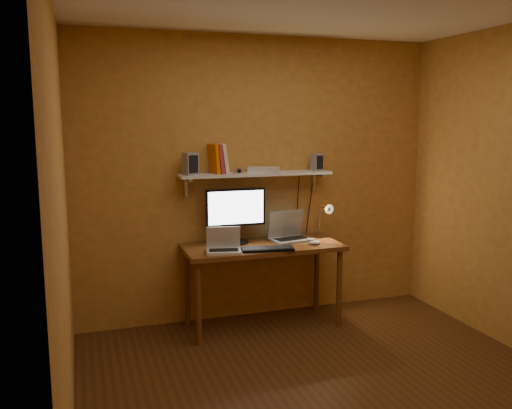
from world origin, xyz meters
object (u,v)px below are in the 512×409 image
object	(u,v)px
mouse	(315,243)
speaker_right	(317,162)
monitor	(236,213)
shelf_camera	(238,171)
netbook	(224,245)
keyboard	(268,249)
laptop	(289,232)
wall_shelf	(256,174)
desk	(263,254)
desk_lamp	(325,215)
router	(263,170)
speaker_left	(190,164)

from	to	relation	value
mouse	speaker_right	distance (m)	0.78
monitor	shelf_camera	size ratio (longest dim) A/B	5.83
netbook	mouse	bearing A→B (deg)	11.43
keyboard	shelf_camera	distance (m)	0.74
keyboard	netbook	bearing A→B (deg)	177.39
laptop	shelf_camera	xyz separation A→B (m)	(-0.48, 0.01, 0.58)
wall_shelf	mouse	world-z (taller)	wall_shelf
mouse	desk	bearing A→B (deg)	-178.06
wall_shelf	shelf_camera	xyz separation A→B (m)	(-0.19, -0.07, 0.04)
wall_shelf	mouse	size ratio (longest dim) A/B	13.75
speaker_right	shelf_camera	bearing A→B (deg)	171.53
desk	desk_lamp	bearing A→B (deg)	10.81
shelf_camera	desk	bearing A→B (deg)	-34.56
keyboard	router	distance (m)	0.75
wall_shelf	speaker_right	distance (m)	0.61
desk	netbook	xyz separation A→B (m)	(-0.39, -0.12, 0.14)
laptop	keyboard	xyz separation A→B (m)	(-0.32, -0.32, -0.06)
wall_shelf	speaker_left	world-z (taller)	speaker_left
desk	keyboard	world-z (taller)	keyboard
desk	laptop	distance (m)	0.35
keyboard	mouse	xyz separation A→B (m)	(0.47, 0.07, 0.01)
netbook	shelf_camera	xyz separation A→B (m)	(0.20, 0.25, 0.59)
desk_lamp	router	world-z (taller)	router
monitor	router	distance (m)	0.46
keyboard	speaker_left	bearing A→B (deg)	156.35
desk	wall_shelf	distance (m)	0.72
laptop	speaker_right	xyz separation A→B (m)	(0.30, 0.08, 0.63)
desk_lamp	mouse	bearing A→B (deg)	-129.86
monitor	keyboard	size ratio (longest dim) A/B	1.24
keyboard	mouse	world-z (taller)	mouse
mouse	desk_lamp	bearing A→B (deg)	69.45
desk	laptop	world-z (taller)	laptop
monitor	shelf_camera	bearing A→B (deg)	-41.56
desk	shelf_camera	size ratio (longest dim) A/B	14.97
desk	mouse	distance (m)	0.47
desk_lamp	speaker_right	xyz separation A→B (m)	(-0.06, 0.07, 0.50)
monitor	desk_lamp	xyz separation A→B (m)	(0.87, -0.02, -0.07)
desk	speaker_right	size ratio (longest dim) A/B	8.83
laptop	speaker_left	distance (m)	1.11
desk	laptop	bearing A→B (deg)	21.45
keyboard	mouse	bearing A→B (deg)	18.58
netbook	speaker_left	world-z (taller)	speaker_left
mouse	router	distance (m)	0.80
monitor	keyboard	distance (m)	0.48
speaker_right	mouse	bearing A→B (deg)	-129.02
laptop	netbook	distance (m)	0.73
monitor	mouse	xyz separation A→B (m)	(0.65, -0.28, -0.26)
desk_lamp	wall_shelf	bearing A→B (deg)	174.12
keyboard	desk_lamp	distance (m)	0.79
desk_lamp	router	distance (m)	0.74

